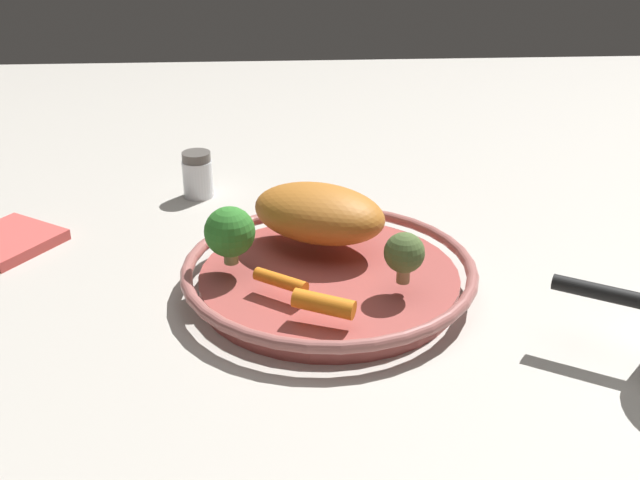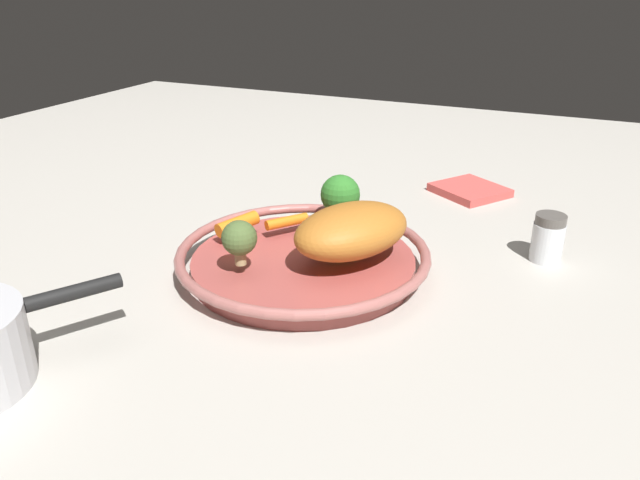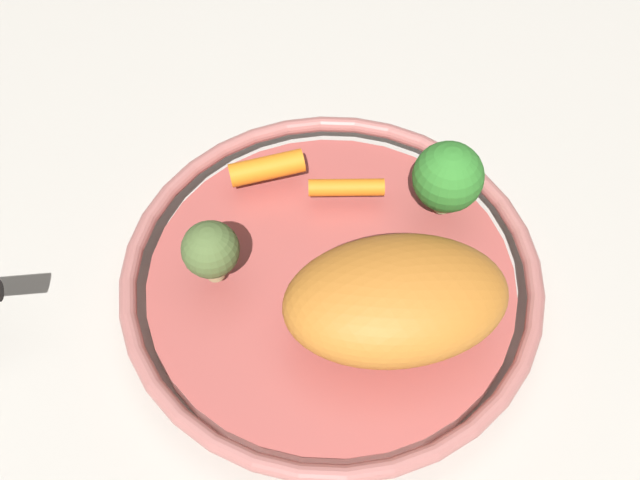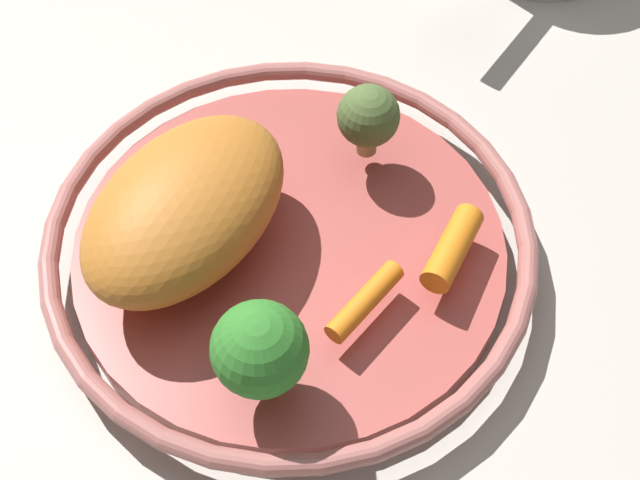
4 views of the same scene
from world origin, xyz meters
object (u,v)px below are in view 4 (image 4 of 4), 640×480
at_px(serving_bowl, 290,247).
at_px(broccoli_floret_large, 368,117).
at_px(baby_carrot_back, 365,301).
at_px(baby_carrot_center, 452,248).
at_px(roast_chicken_piece, 185,207).
at_px(broccoli_floret_mid, 260,350).

height_order(serving_bowl, broccoli_floret_large, broccoli_floret_large).
bearing_deg(broccoli_floret_large, serving_bowl, 147.07).
distance_m(baby_carrot_back, broccoli_floret_large, 0.14).
bearing_deg(baby_carrot_center, roast_chicken_piece, 88.31).
bearing_deg(broccoli_floret_mid, roast_chicken_piece, 29.66).
bearing_deg(baby_carrot_center, broccoli_floret_mid, 130.40).
height_order(roast_chicken_piece, baby_carrot_center, roast_chicken_piece).
distance_m(serving_bowl, roast_chicken_piece, 0.08).
relative_size(serving_bowl, broccoli_floret_mid, 5.00).
xyz_separation_m(serving_bowl, broccoli_floret_mid, (-0.11, 0.01, 0.06)).
bearing_deg(roast_chicken_piece, baby_carrot_center, -91.69).
xyz_separation_m(roast_chicken_piece, broccoli_floret_large, (0.08, -0.11, 0.00)).
height_order(serving_bowl, baby_carrot_center, baby_carrot_center).
bearing_deg(broccoli_floret_mid, baby_carrot_back, -47.07).
xyz_separation_m(baby_carrot_center, broccoli_floret_large, (0.09, 0.06, 0.02)).
xyz_separation_m(baby_carrot_back, broccoli_floret_large, (0.13, 0.00, 0.03)).
xyz_separation_m(roast_chicken_piece, baby_carrot_center, (-0.01, -0.17, -0.02)).
xyz_separation_m(roast_chicken_piece, baby_carrot_back, (-0.05, -0.12, -0.03)).
xyz_separation_m(baby_carrot_back, broccoli_floret_mid, (-0.06, 0.06, 0.03)).
bearing_deg(broccoli_floret_mid, baby_carrot_center, -49.60).
relative_size(roast_chicken_piece, broccoli_floret_mid, 2.44).
bearing_deg(baby_carrot_center, broccoli_floret_large, 33.23).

